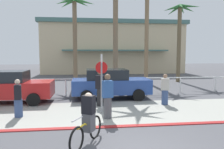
{
  "coord_description": "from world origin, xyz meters",
  "views": [
    {
      "loc": [
        -1.23,
        -5.22,
        2.57
      ],
      "look_at": [
        0.11,
        6.0,
        1.5
      ],
      "focal_mm": 34.99,
      "sensor_mm": 36.0,
      "label": 1
    }
  ],
  "objects_px": {
    "stop_sign_bike_lane": "(102,75)",
    "palm_tree_1": "(75,19)",
    "pedestrian_0": "(108,98)",
    "pedestrian_1": "(100,90)",
    "palm_tree_4": "(180,24)",
    "cyclist_yellow_0": "(88,120)",
    "palm_tree_3": "(147,16)",
    "palm_tree_2": "(115,4)",
    "car_red_1": "(8,87)",
    "pedestrian_3": "(165,91)",
    "car_blue_2": "(110,84)",
    "pedestrian_2": "(18,100)"
  },
  "relations": [
    {
      "from": "car_red_1",
      "to": "pedestrian_0",
      "type": "relative_size",
      "value": 2.46
    },
    {
      "from": "cyclist_yellow_0",
      "to": "pedestrian_3",
      "type": "distance_m",
      "value": 5.84
    },
    {
      "from": "palm_tree_2",
      "to": "cyclist_yellow_0",
      "type": "height_order",
      "value": "palm_tree_2"
    },
    {
      "from": "palm_tree_2",
      "to": "palm_tree_4",
      "type": "relative_size",
      "value": 1.17
    },
    {
      "from": "palm_tree_1",
      "to": "palm_tree_4",
      "type": "bearing_deg",
      "value": 2.7
    },
    {
      "from": "palm_tree_1",
      "to": "car_blue_2",
      "type": "bearing_deg",
      "value": -70.52
    },
    {
      "from": "palm_tree_2",
      "to": "car_red_1",
      "type": "distance_m",
      "value": 8.91
    },
    {
      "from": "pedestrian_0",
      "to": "palm_tree_2",
      "type": "bearing_deg",
      "value": 80.14
    },
    {
      "from": "car_red_1",
      "to": "pedestrian_1",
      "type": "xyz_separation_m",
      "value": [
        4.71,
        -1.27,
        -0.04
      ]
    },
    {
      "from": "car_blue_2",
      "to": "palm_tree_1",
      "type": "bearing_deg",
      "value": 109.48
    },
    {
      "from": "palm_tree_1",
      "to": "pedestrian_0",
      "type": "height_order",
      "value": "palm_tree_1"
    },
    {
      "from": "palm_tree_2",
      "to": "pedestrian_0",
      "type": "relative_size",
      "value": 4.6
    },
    {
      "from": "palm_tree_1",
      "to": "palm_tree_4",
      "type": "xyz_separation_m",
      "value": [
        9.34,
        0.44,
        -0.24
      ]
    },
    {
      "from": "car_blue_2",
      "to": "car_red_1",
      "type": "bearing_deg",
      "value": -174.16
    },
    {
      "from": "palm_tree_3",
      "to": "pedestrian_1",
      "type": "bearing_deg",
      "value": -119.25
    },
    {
      "from": "car_red_1",
      "to": "pedestrian_1",
      "type": "relative_size",
      "value": 2.47
    },
    {
      "from": "stop_sign_bike_lane",
      "to": "palm_tree_1",
      "type": "height_order",
      "value": "palm_tree_1"
    },
    {
      "from": "pedestrian_1",
      "to": "car_red_1",
      "type": "bearing_deg",
      "value": 164.92
    },
    {
      "from": "cyclist_yellow_0",
      "to": "palm_tree_2",
      "type": "bearing_deg",
      "value": 77.89
    },
    {
      "from": "car_red_1",
      "to": "pedestrian_3",
      "type": "bearing_deg",
      "value": -9.6
    },
    {
      "from": "stop_sign_bike_lane",
      "to": "pedestrian_3",
      "type": "relative_size",
      "value": 1.63
    },
    {
      "from": "pedestrian_3",
      "to": "pedestrian_0",
      "type": "bearing_deg",
      "value": -147.01
    },
    {
      "from": "car_red_1",
      "to": "car_blue_2",
      "type": "height_order",
      "value": "same"
    },
    {
      "from": "palm_tree_2",
      "to": "pedestrian_0",
      "type": "distance_m",
      "value": 9.0
    },
    {
      "from": "stop_sign_bike_lane",
      "to": "palm_tree_2",
      "type": "distance_m",
      "value": 7.83
    },
    {
      "from": "pedestrian_0",
      "to": "pedestrian_1",
      "type": "xyz_separation_m",
      "value": [
        -0.16,
        2.09,
        -0.0
      ]
    },
    {
      "from": "palm_tree_1",
      "to": "palm_tree_3",
      "type": "distance_m",
      "value": 6.22
    },
    {
      "from": "palm_tree_4",
      "to": "car_blue_2",
      "type": "relative_size",
      "value": 1.6
    },
    {
      "from": "cyclist_yellow_0",
      "to": "pedestrian_1",
      "type": "height_order",
      "value": "pedestrian_1"
    },
    {
      "from": "stop_sign_bike_lane",
      "to": "palm_tree_1",
      "type": "xyz_separation_m",
      "value": [
        -1.56,
        9.4,
        3.8
      ]
    },
    {
      "from": "stop_sign_bike_lane",
      "to": "car_red_1",
      "type": "relative_size",
      "value": 0.58
    },
    {
      "from": "pedestrian_0",
      "to": "pedestrian_1",
      "type": "bearing_deg",
      "value": 94.44
    },
    {
      "from": "palm_tree_1",
      "to": "stop_sign_bike_lane",
      "type": "bearing_deg",
      "value": -80.59
    },
    {
      "from": "car_blue_2",
      "to": "pedestrian_2",
      "type": "height_order",
      "value": "car_blue_2"
    },
    {
      "from": "palm_tree_1",
      "to": "cyclist_yellow_0",
      "type": "bearing_deg",
      "value": -85.77
    },
    {
      "from": "palm_tree_3",
      "to": "car_blue_2",
      "type": "height_order",
      "value": "palm_tree_3"
    },
    {
      "from": "pedestrian_0",
      "to": "palm_tree_3",
      "type": "bearing_deg",
      "value": 66.67
    },
    {
      "from": "palm_tree_3",
      "to": "pedestrian_0",
      "type": "height_order",
      "value": "palm_tree_3"
    },
    {
      "from": "pedestrian_0",
      "to": "car_red_1",
      "type": "bearing_deg",
      "value": 145.41
    },
    {
      "from": "pedestrian_0",
      "to": "pedestrian_3",
      "type": "xyz_separation_m",
      "value": [
        3.1,
        2.01,
        -0.12
      ]
    },
    {
      "from": "car_red_1",
      "to": "cyclist_yellow_0",
      "type": "bearing_deg",
      "value": -54.38
    },
    {
      "from": "pedestrian_2",
      "to": "car_blue_2",
      "type": "bearing_deg",
      "value": 38.96
    },
    {
      "from": "palm_tree_2",
      "to": "cyclist_yellow_0",
      "type": "bearing_deg",
      "value": -102.11
    },
    {
      "from": "palm_tree_2",
      "to": "pedestrian_1",
      "type": "height_order",
      "value": "palm_tree_2"
    },
    {
      "from": "car_red_1",
      "to": "pedestrian_3",
      "type": "height_order",
      "value": "car_red_1"
    },
    {
      "from": "cyclist_yellow_0",
      "to": "pedestrian_1",
      "type": "relative_size",
      "value": 0.91
    },
    {
      "from": "stop_sign_bike_lane",
      "to": "pedestrian_0",
      "type": "distance_m",
      "value": 1.24
    },
    {
      "from": "stop_sign_bike_lane",
      "to": "palm_tree_1",
      "type": "distance_m",
      "value": 10.26
    },
    {
      "from": "pedestrian_3",
      "to": "car_red_1",
      "type": "bearing_deg",
      "value": 170.4
    },
    {
      "from": "stop_sign_bike_lane",
      "to": "pedestrian_0",
      "type": "height_order",
      "value": "stop_sign_bike_lane"
    }
  ]
}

